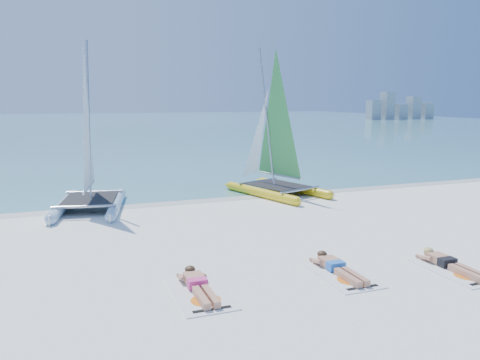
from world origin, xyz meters
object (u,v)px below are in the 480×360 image
Objects in this scene: towel_b at (341,275)px; towel_c at (455,270)px; sunbather_a at (198,284)px; catamaran_blue at (88,157)px; sunbather_b at (337,267)px; towel_a at (201,293)px; sunbather_c at (449,263)px; catamaran_yellow at (271,146)px.

towel_b is 1.00× the size of towel_c.
towel_b is (3.03, -0.27, -0.11)m from sunbather_a.
catamaran_blue is 3.15× the size of towel_c.
sunbather_b is 0.93× the size of towel_c.
towel_b is at bearing -1.52° from towel_a.
sunbather_c is at bearing -10.34° from towel_b.
sunbather_a reaches higher than towel_b.
sunbather_b is (-2.14, -8.39, -1.71)m from catamaran_yellow.
sunbather_c is at bearing -39.91° from catamaran_blue.
catamaran_blue reaches higher than sunbather_a.
sunbather_b is 1.00× the size of sunbather_c.
towel_c is (5.46, -0.71, 0.00)m from towel_a.
catamaran_yellow is 3.14× the size of towel_c.
towel_b is at bearing -5.14° from sunbather_a.
catamaran_blue is 1.00× the size of catamaran_yellow.
towel_a is at bearing 178.48° from towel_b.
sunbather_b and sunbather_c have the same top height.
towel_a is 1.00× the size of towel_c.
catamaran_blue is at bearing 128.85° from towel_c.
catamaran_yellow is 3.37× the size of sunbather_a.
sunbather_b is at bearing 2.10° from towel_a.
sunbather_a is at bearing -140.23° from catamaran_yellow.
sunbather_a is 1.00× the size of sunbather_c.
towel_b is at bearing 169.66° from sunbather_c.
catamaran_blue is 11.25m from sunbather_c.
sunbather_a is 3.03m from sunbather_b.
sunbather_a is at bearing 172.54° from sunbather_c.
towel_b is (3.03, -0.08, 0.00)m from towel_a.
towel_c is (5.46, -0.91, -0.11)m from sunbather_a.
sunbather_a and sunbather_b have the same top height.
sunbather_c is (2.42, -0.63, 0.00)m from sunbather_b.
catamaran_blue is at bearing 120.32° from sunbather_b.
catamaran_yellow is 9.03m from towel_b.
catamaran_yellow reaches higher than sunbather_b.
towel_a is 1.07× the size of sunbather_a.
towel_a and towel_b have the same top height.
sunbather_a is 0.93× the size of towel_c.
catamaran_yellow is at bearing 91.77° from sunbather_c.
catamaran_yellow is 9.40m from towel_c.
sunbather_c is (0.28, -9.03, -1.71)m from catamaran_yellow.
towel_a is (-5.18, -8.50, -1.82)m from catamaran_yellow.
towel_a is 1.07× the size of sunbather_c.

